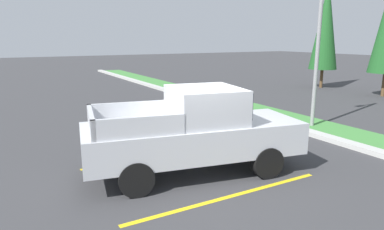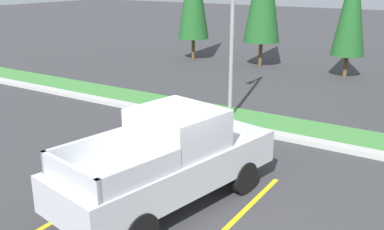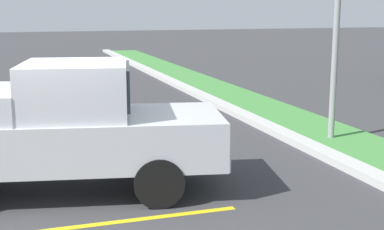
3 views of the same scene
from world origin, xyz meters
name	(u,v)px [view 3 (image 3 of 3)]	position (x,y,z in m)	size (l,w,h in m)	color
ground_plane	(74,194)	(0.00, 0.00, 0.00)	(120.00, 120.00, 0.00)	#38383A
parking_line_near	(54,165)	(-1.74, -0.19, 0.00)	(0.12, 4.80, 0.01)	yellow
parking_line_far	(70,228)	(1.36, -0.19, 0.00)	(0.12, 4.80, 0.01)	yellow
curb_strip	(344,162)	(0.00, 5.00, 0.07)	(56.00, 0.40, 0.15)	#B2B2AD
pickup_truck_main	(61,129)	(-0.18, -0.14, 1.04)	(2.87, 5.49, 2.10)	black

